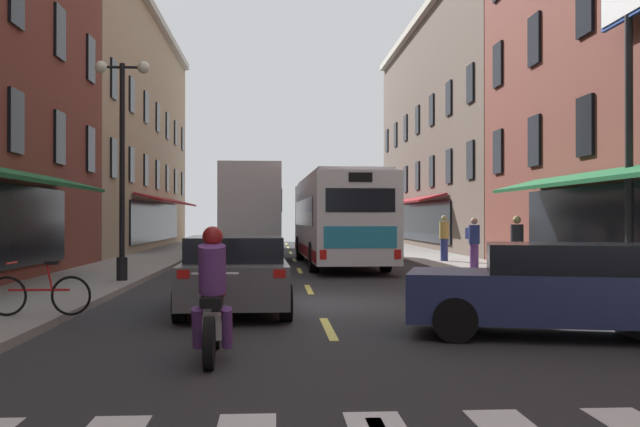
# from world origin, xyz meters

# --- Properties ---
(ground_plane) EXTENTS (34.80, 80.00, 0.10)m
(ground_plane) POSITION_xyz_m (0.00, 0.00, -0.05)
(ground_plane) COLOR #28282B
(lane_centre_dashes) EXTENTS (0.14, 73.90, 0.01)m
(lane_centre_dashes) POSITION_xyz_m (0.00, -0.25, 0.00)
(lane_centre_dashes) COLOR #DBCC4C
(lane_centre_dashes) RESTS_ON ground
(sidewalk_left) EXTENTS (3.00, 80.00, 0.14)m
(sidewalk_left) POSITION_xyz_m (-5.90, 0.00, 0.07)
(sidewalk_left) COLOR gray
(sidewalk_left) RESTS_ON ground
(sidewalk_right) EXTENTS (3.00, 80.00, 0.14)m
(sidewalk_right) POSITION_xyz_m (5.90, 0.00, 0.07)
(sidewalk_right) COLOR gray
(sidewalk_right) RESTS_ON ground
(billboard_sign) EXTENTS (0.40, 2.58, 7.56)m
(billboard_sign) POSITION_xyz_m (7.05, 0.76, 5.81)
(billboard_sign) COLOR black
(billboard_sign) RESTS_ON sidewalk_right
(transit_bus) EXTENTS (2.85, 12.20, 3.32)m
(transit_bus) POSITION_xyz_m (1.52, 12.30, 1.74)
(transit_bus) COLOR silver
(transit_bus) RESTS_ON ground
(box_truck) EXTENTS (2.56, 7.80, 3.91)m
(box_truck) POSITION_xyz_m (-1.81, 16.20, 2.04)
(box_truck) COLOR #B21E19
(box_truck) RESTS_ON ground
(sedan_near) EXTENTS (1.98, 4.61, 1.46)m
(sedan_near) POSITION_xyz_m (-1.73, 24.81, 0.74)
(sedan_near) COLOR black
(sedan_near) RESTS_ON ground
(sedan_mid) EXTENTS (4.66, 2.82, 1.38)m
(sedan_mid) POSITION_xyz_m (3.38, -4.53, 0.71)
(sedan_mid) COLOR navy
(sedan_mid) RESTS_ON ground
(sedan_far) EXTENTS (2.10, 4.44, 1.42)m
(sedan_far) POSITION_xyz_m (-1.59, -1.19, 0.73)
(sedan_far) COLOR #515154
(sedan_far) RESTS_ON ground
(motorcycle_rider) EXTENTS (0.62, 2.07, 1.66)m
(motorcycle_rider) POSITION_xyz_m (-1.63, -5.94, 0.71)
(motorcycle_rider) COLOR black
(motorcycle_rider) RESTS_ON ground
(bicycle_near) EXTENTS (1.71, 0.48, 0.91)m
(bicycle_near) POSITION_xyz_m (-4.76, -2.72, 0.50)
(bicycle_near) COLOR black
(bicycle_near) RESTS_ON sidewalk_left
(pedestrian_near) EXTENTS (0.41, 0.52, 1.64)m
(pedestrian_near) POSITION_xyz_m (5.59, 8.27, 1.00)
(pedestrian_near) COLOR #66387F
(pedestrian_near) RESTS_ON sidewalk_right
(pedestrian_mid) EXTENTS (0.36, 0.36, 1.73)m
(pedestrian_mid) POSITION_xyz_m (5.60, 12.50, 1.03)
(pedestrian_mid) COLOR navy
(pedestrian_mid) RESTS_ON sidewalk_right
(pedestrian_far) EXTENTS (0.36, 0.36, 1.69)m
(pedestrian_far) POSITION_xyz_m (5.94, 5.07, 1.01)
(pedestrian_far) COLOR #B29947
(pedestrian_far) RESTS_ON sidewalk_right
(street_lamp_twin) EXTENTS (1.42, 0.32, 5.73)m
(street_lamp_twin) POSITION_xyz_m (-4.82, 4.32, 3.30)
(street_lamp_twin) COLOR black
(street_lamp_twin) RESTS_ON sidewalk_left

